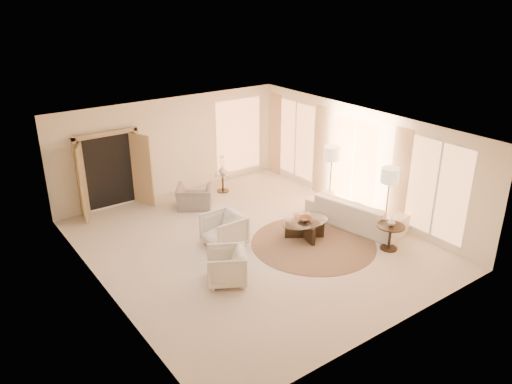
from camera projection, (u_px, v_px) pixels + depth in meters
room at (252, 189)px, 11.28m from camera, size 7.04×8.04×2.83m
windows_right at (356, 161)px, 13.24m from camera, size 0.10×6.40×2.40m
window_back_corner at (239, 135)px, 15.50m from camera, size 1.70×0.10×2.40m
curtains_right at (331, 155)px, 13.90m from camera, size 0.06×5.20×2.60m
french_doors at (111, 173)px, 13.24m from camera, size 1.95×0.66×2.16m
area_rug at (313, 243)px, 11.82m from camera, size 3.74×3.74×0.01m
sofa at (356, 212)px, 12.62m from camera, size 1.48×2.65×0.73m
armchair_left at (224, 229)px, 11.58m from camera, size 0.81×0.86×0.88m
armchair_right at (226, 265)px, 10.16m from camera, size 1.03×1.04×0.80m
accent_chair at (194, 194)px, 13.58m from camera, size 1.14×1.05×0.83m
coffee_table at (305, 227)px, 12.00m from camera, size 1.64×1.64×0.46m
end_table at (390, 233)px, 11.44m from camera, size 0.63×0.63×0.60m
side_table at (223, 181)px, 14.70m from camera, size 0.47×0.47×0.55m
floor_lamp_near at (332, 156)px, 13.14m from camera, size 0.43×0.43×1.77m
floor_lamp_far at (390, 179)px, 11.69m from camera, size 0.42×0.42×1.73m
bowl at (305, 219)px, 11.92m from camera, size 0.34×0.34×0.08m
end_vase at (392, 222)px, 11.34m from camera, size 0.19×0.19×0.18m
side_vase at (222, 170)px, 14.57m from camera, size 0.30×0.30×0.25m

